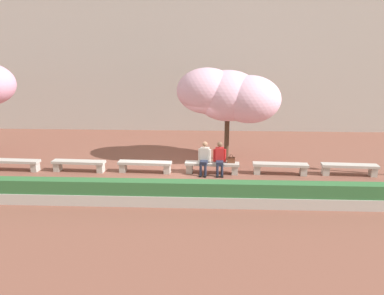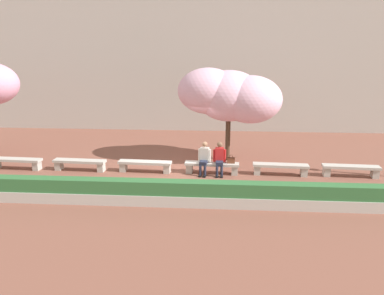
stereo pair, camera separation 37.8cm
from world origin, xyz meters
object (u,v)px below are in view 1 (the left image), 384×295
(stone_bench_west_end, at_px, (14,163))
(stone_bench_east_end, at_px, (280,167))
(stone_bench_near_east, at_px, (212,166))
(stone_bench_far_east, at_px, (350,168))
(stone_bench_near_west, at_px, (79,164))
(person_seated_left, at_px, (204,157))
(stone_bench_center, at_px, (145,165))
(handbag, at_px, (231,160))
(cherry_tree_main, at_px, (229,95))
(person_seated_right, at_px, (220,157))

(stone_bench_west_end, distance_m, stone_bench_east_end, 10.69)
(stone_bench_near_east, distance_m, stone_bench_far_east, 5.34)
(stone_bench_near_west, bearing_deg, person_seated_left, -0.60)
(stone_bench_center, distance_m, handbag, 3.43)
(stone_bench_far_east, height_order, cherry_tree_main, cherry_tree_main)
(cherry_tree_main, bearing_deg, handbag, -88.26)
(stone_bench_west_end, xyz_separation_m, stone_bench_near_west, (2.67, 0.00, 0.00))
(stone_bench_east_end, height_order, handbag, handbag)
(cherry_tree_main, bearing_deg, stone_bench_far_east, -21.58)
(stone_bench_east_end, distance_m, person_seated_left, 3.00)
(handbag, bearing_deg, stone_bench_far_east, -0.05)
(stone_bench_east_end, height_order, person_seated_right, person_seated_right)
(person_seated_right, bearing_deg, stone_bench_west_end, 179.63)
(stone_bench_near_west, height_order, stone_bench_near_east, same)
(handbag, bearing_deg, stone_bench_east_end, -0.12)
(stone_bench_east_end, bearing_deg, stone_bench_west_end, 180.00)
(stone_bench_near_east, height_order, cherry_tree_main, cherry_tree_main)
(stone_bench_center, xyz_separation_m, stone_bench_near_east, (2.67, -0.00, 0.00))
(stone_bench_center, distance_m, stone_bench_near_east, 2.67)
(stone_bench_west_end, xyz_separation_m, stone_bench_center, (5.34, 0.00, 0.00))
(stone_bench_center, bearing_deg, person_seated_right, -1.03)
(stone_bench_west_end, distance_m, person_seated_right, 8.32)
(stone_bench_west_end, height_order, stone_bench_far_east, same)
(stone_bench_west_end, bearing_deg, stone_bench_near_east, -0.00)
(stone_bench_near_east, xyz_separation_m, stone_bench_far_east, (5.34, 0.00, 0.00))
(stone_bench_near_east, distance_m, person_seated_right, 0.49)
(stone_bench_center, xyz_separation_m, stone_bench_far_east, (8.02, -0.00, 0.00))
(stone_bench_near_east, bearing_deg, stone_bench_center, 180.00)
(stone_bench_far_east, xyz_separation_m, handbag, (-4.60, 0.00, 0.27))
(person_seated_right, xyz_separation_m, cherry_tree_main, (0.39, 1.90, 2.17))
(stone_bench_near_west, xyz_separation_m, person_seated_left, (5.04, -0.05, 0.39))
(stone_bench_near_west, xyz_separation_m, stone_bench_far_east, (10.69, 0.00, 0.00))
(stone_bench_west_end, height_order, person_seated_right, person_seated_right)
(stone_bench_east_end, relative_size, handbag, 6.34)
(stone_bench_near_west, bearing_deg, stone_bench_far_east, 0.00)
(stone_bench_center, bearing_deg, stone_bench_near_east, -0.00)
(person_seated_right, height_order, handbag, person_seated_right)
(stone_bench_west_end, height_order, person_seated_left, person_seated_left)
(stone_bench_near_west, relative_size, stone_bench_east_end, 1.00)
(stone_bench_near_east, distance_m, stone_bench_east_end, 2.67)
(stone_bench_near_west, height_order, stone_bench_east_end, same)
(stone_bench_near_west, height_order, cherry_tree_main, cherry_tree_main)
(stone_bench_east_end, height_order, person_seated_left, person_seated_left)
(stone_bench_near_west, relative_size, handbag, 6.34)
(stone_bench_far_east, xyz_separation_m, cherry_tree_main, (-4.66, 1.84, 2.55))
(stone_bench_near_east, height_order, person_seated_right, person_seated_right)
(stone_bench_near_west, xyz_separation_m, cherry_tree_main, (6.03, 1.84, 2.55))
(person_seated_right, bearing_deg, person_seated_left, 179.92)
(handbag, height_order, cherry_tree_main, cherry_tree_main)
(person_seated_left, bearing_deg, person_seated_right, -0.08)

